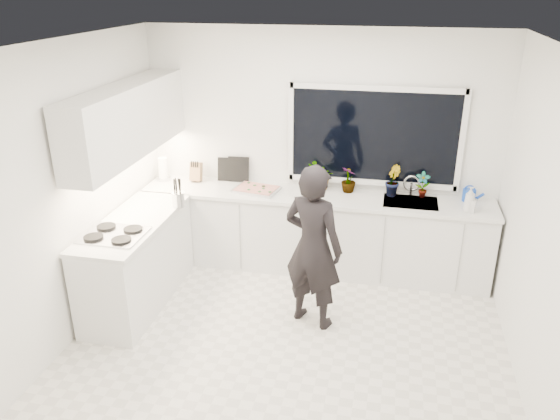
# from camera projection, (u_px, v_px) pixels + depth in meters

# --- Properties ---
(floor) EXTENTS (4.00, 3.50, 0.02)m
(floor) POSITION_uv_depth(u_px,v_px,m) (289.00, 340.00, 5.17)
(floor) COLOR beige
(floor) RESTS_ON ground
(wall_back) EXTENTS (4.00, 0.02, 2.70)m
(wall_back) POSITION_uv_depth(u_px,v_px,m) (320.00, 150.00, 6.22)
(wall_back) COLOR white
(wall_back) RESTS_ON ground
(wall_left) EXTENTS (0.02, 3.50, 2.70)m
(wall_left) POSITION_uv_depth(u_px,v_px,m) (76.00, 190.00, 5.03)
(wall_left) COLOR white
(wall_left) RESTS_ON ground
(wall_right) EXTENTS (0.02, 3.50, 2.70)m
(wall_right) POSITION_uv_depth(u_px,v_px,m) (543.00, 229.00, 4.25)
(wall_right) COLOR white
(wall_right) RESTS_ON ground
(ceiling) EXTENTS (4.00, 3.50, 0.02)m
(ceiling) POSITION_uv_depth(u_px,v_px,m) (291.00, 42.00, 4.11)
(ceiling) COLOR white
(ceiling) RESTS_ON wall_back
(window) EXTENTS (1.80, 0.02, 1.00)m
(window) POSITION_uv_depth(u_px,v_px,m) (374.00, 136.00, 6.00)
(window) COLOR black
(window) RESTS_ON wall_back
(base_cabinets_back) EXTENTS (3.92, 0.58, 0.88)m
(base_cabinets_back) POSITION_uv_depth(u_px,v_px,m) (314.00, 233.00, 6.30)
(base_cabinets_back) COLOR white
(base_cabinets_back) RESTS_ON floor
(base_cabinets_left) EXTENTS (0.58, 1.60, 0.88)m
(base_cabinets_left) POSITION_uv_depth(u_px,v_px,m) (138.00, 263.00, 5.63)
(base_cabinets_left) COLOR white
(base_cabinets_left) RESTS_ON floor
(countertop_back) EXTENTS (3.94, 0.62, 0.04)m
(countertop_back) POSITION_uv_depth(u_px,v_px,m) (315.00, 196.00, 6.11)
(countertop_back) COLOR silver
(countertop_back) RESTS_ON base_cabinets_back
(countertop_left) EXTENTS (0.62, 1.60, 0.04)m
(countertop_left) POSITION_uv_depth(u_px,v_px,m) (133.00, 223.00, 5.45)
(countertop_left) COLOR silver
(countertop_left) RESTS_ON base_cabinets_left
(upper_cabinets) EXTENTS (0.34, 2.10, 0.70)m
(upper_cabinets) POSITION_uv_depth(u_px,v_px,m) (128.00, 120.00, 5.42)
(upper_cabinets) COLOR white
(upper_cabinets) RESTS_ON wall_left
(sink) EXTENTS (0.58, 0.42, 0.14)m
(sink) POSITION_uv_depth(u_px,v_px,m) (410.00, 206.00, 5.93)
(sink) COLOR silver
(sink) RESTS_ON countertop_back
(faucet) EXTENTS (0.03, 0.03, 0.22)m
(faucet) POSITION_uv_depth(u_px,v_px,m) (411.00, 186.00, 6.05)
(faucet) COLOR silver
(faucet) RESTS_ON countertop_back
(stovetop) EXTENTS (0.56, 0.48, 0.03)m
(stovetop) POSITION_uv_depth(u_px,v_px,m) (114.00, 234.00, 5.13)
(stovetop) COLOR black
(stovetop) RESTS_ON countertop_left
(person) EXTENTS (0.70, 0.57, 1.64)m
(person) POSITION_uv_depth(u_px,v_px,m) (313.00, 247.00, 5.13)
(person) COLOR black
(person) RESTS_ON floor
(pizza_tray) EXTENTS (0.54, 0.44, 0.03)m
(pizza_tray) POSITION_uv_depth(u_px,v_px,m) (257.00, 190.00, 6.21)
(pizza_tray) COLOR #B3B3B7
(pizza_tray) RESTS_ON countertop_back
(pizza) EXTENTS (0.49, 0.39, 0.01)m
(pizza) POSITION_uv_depth(u_px,v_px,m) (257.00, 188.00, 6.20)
(pizza) COLOR #B53518
(pizza) RESTS_ON pizza_tray
(watering_can) EXTENTS (0.17, 0.17, 0.13)m
(watering_can) POSITION_uv_depth(u_px,v_px,m) (469.00, 195.00, 5.91)
(watering_can) COLOR #1341B7
(watering_can) RESTS_ON countertop_back
(paper_towel_roll) EXTENTS (0.14, 0.14, 0.26)m
(paper_towel_roll) POSITION_uv_depth(u_px,v_px,m) (163.00, 169.00, 6.51)
(paper_towel_roll) COLOR white
(paper_towel_roll) RESTS_ON countertop_back
(knife_block) EXTENTS (0.13, 0.10, 0.22)m
(knife_block) POSITION_uv_depth(u_px,v_px,m) (196.00, 172.00, 6.48)
(knife_block) COLOR #8B6040
(knife_block) RESTS_ON countertop_back
(utensil_crock) EXTENTS (0.14, 0.14, 0.16)m
(utensil_crock) POSITION_uv_depth(u_px,v_px,m) (178.00, 199.00, 5.76)
(utensil_crock) COLOR #B2B2B7
(utensil_crock) RESTS_ON countertop_left
(picture_frame_large) EXTENTS (0.22, 0.04, 0.28)m
(picture_frame_large) POSITION_uv_depth(u_px,v_px,m) (227.00, 169.00, 6.49)
(picture_frame_large) COLOR black
(picture_frame_large) RESTS_ON countertop_back
(picture_frame_small) EXTENTS (0.25, 0.04, 0.30)m
(picture_frame_small) POSITION_uv_depth(u_px,v_px,m) (238.00, 169.00, 6.45)
(picture_frame_small) COLOR black
(picture_frame_small) RESTS_ON countertop_back
(herb_plants) EXTENTS (1.38, 0.37, 0.34)m
(herb_plants) POSITION_uv_depth(u_px,v_px,m) (352.00, 179.00, 6.12)
(herb_plants) COLOR #26662D
(herb_plants) RESTS_ON countertop_back
(soap_bottles) EXTENTS (0.14, 0.13, 0.27)m
(soap_bottles) POSITION_uv_depth(u_px,v_px,m) (470.00, 200.00, 5.61)
(soap_bottles) COLOR #D8BF66
(soap_bottles) RESTS_ON countertop_back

